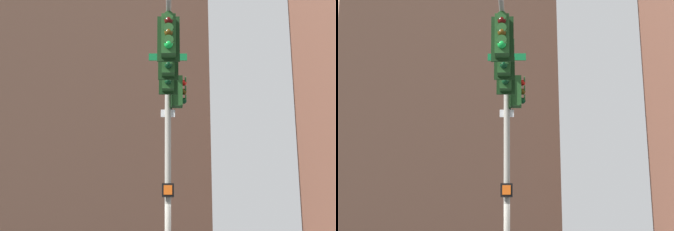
# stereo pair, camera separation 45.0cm
# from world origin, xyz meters

# --- Properties ---
(signal_pole_assembly) EXTENTS (2.73, 5.01, 7.48)m
(signal_pole_assembly) POSITION_xyz_m (-0.28, -0.89, 5.48)
(signal_pole_assembly) COLOR #9E998C
(signal_pole_assembly) RESTS_ON ground_plane
(building_brick_nearside) EXTENTS (22.68, 16.95, 41.31)m
(building_brick_nearside) POSITION_xyz_m (7.73, 38.83, 20.66)
(building_brick_nearside) COLOR #845B47
(building_brick_nearside) RESTS_ON ground_plane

